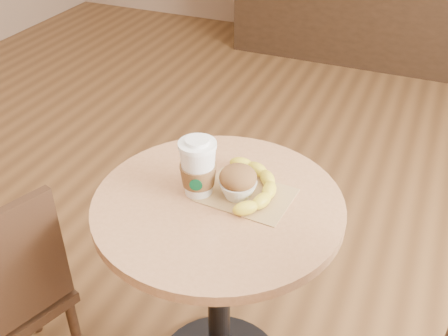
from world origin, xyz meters
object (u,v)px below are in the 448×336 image
coffee_cup (198,169)px  banana (249,186)px  muffin (238,182)px  chair_left (1,300)px  cafe_table (219,261)px

coffee_cup → banana: (0.13, 0.05, -0.05)m
coffee_cup → muffin: coffee_cup is taller
chair_left → coffee_cup: (0.49, 0.33, 0.38)m
banana → cafe_table: bearing=-152.6°
cafe_table → banana: (0.06, 0.07, 0.25)m
chair_left → muffin: size_ratio=7.85×
chair_left → muffin: (0.59, 0.35, 0.35)m
cafe_table → muffin: 0.28m
muffin → banana: (0.02, 0.03, -0.03)m
cafe_table → banana: 0.26m
cafe_table → muffin: size_ratio=7.28×
cafe_table → banana: size_ratio=2.92×
banana → muffin: bearing=-144.9°
cafe_table → chair_left: bearing=-150.1°
muffin → banana: 0.04m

